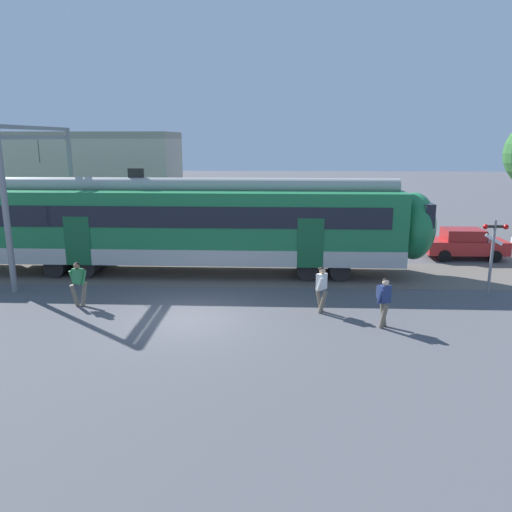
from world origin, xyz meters
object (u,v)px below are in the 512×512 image
Objects in this scene: commuter_train at (13,223)px; parked_car_red at (464,244)px; pedestrian_green at (79,280)px; pedestrian_navy at (384,298)px; pedestrian_white at (321,286)px; crossing_signal at (493,246)px.

commuter_train is 9.51× the size of parked_car_red.
commuter_train is 22.83× the size of pedestrian_green.
pedestrian_navy is 11.58m from parked_car_red.
parked_car_red is at bearing 9.00° from commuter_train.
commuter_train reaches higher than pedestrian_white.
pedestrian_white and pedestrian_navy have the same top height.
crossing_signal is (15.48, 1.91, 1.02)m from pedestrian_green.
commuter_train is 14.63m from pedestrian_white.
crossing_signal is (-1.28, -6.31, 1.23)m from parked_car_red.
pedestrian_green is 10.81m from pedestrian_navy.
pedestrian_white is 0.42× the size of parked_car_red.
commuter_train reaches higher than pedestrian_navy.
commuter_train reaches higher than pedestrian_green.
pedestrian_navy is at bearing -143.51° from crossing_signal.
pedestrian_navy is (15.55, -6.43, -1.26)m from commuter_train.
parked_car_red is (6.07, 9.86, -0.21)m from pedestrian_navy.
commuter_train is at bearing 135.43° from pedestrian_green.
crossing_signal is (20.35, -2.88, -0.24)m from commuter_train.
pedestrian_green and pedestrian_white have the same top height.
pedestrian_green and pedestrian_navy have the same top height.
commuter_train is at bearing 159.50° from pedestrian_white.
crossing_signal is at bearing -8.07° from commuter_train.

